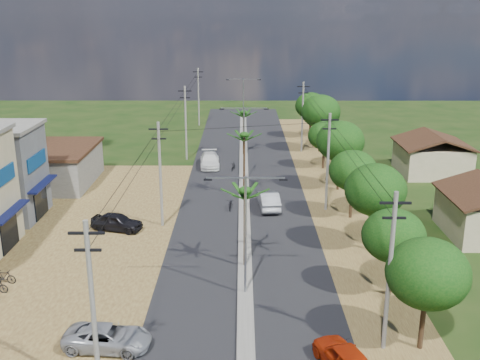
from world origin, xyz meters
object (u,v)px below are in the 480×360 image
at_px(car_parked_silver, 108,338).
at_px(car_white_far, 210,160).
at_px(car_silver_mid, 269,200).
at_px(car_red_near, 345,359).
at_px(car_parked_dark, 117,222).
at_px(roadside_sign, 118,341).
at_px(moto_rider_east, 344,349).

bearing_deg(car_parked_silver, car_white_far, -0.29).
height_order(car_silver_mid, car_white_far, car_silver_mid).
bearing_deg(car_white_far, car_red_near, -81.11).
bearing_deg(car_white_far, car_parked_dark, -112.82).
distance_m(car_white_far, car_parked_dark, 20.80).
distance_m(car_parked_dark, roadside_sign, 17.32).
distance_m(car_red_near, car_parked_dark, 24.63).
bearing_deg(roadside_sign, moto_rider_east, -20.91).
distance_m(car_white_far, moto_rider_east, 38.47).
xyz_separation_m(car_white_far, moto_rider_east, (9.17, -37.36, -0.37)).
relative_size(car_silver_mid, car_parked_silver, 1.03).
relative_size(moto_rider_east, roadside_sign, 1.46).
bearing_deg(car_parked_dark, roadside_sign, -153.03).
relative_size(car_red_near, car_parked_silver, 0.96).
height_order(car_parked_silver, moto_rider_east, car_parked_silver).
distance_m(car_silver_mid, roadside_sign, 24.20).
bearing_deg(car_white_far, moto_rider_east, -80.36).
relative_size(car_white_far, moto_rider_east, 3.51).
bearing_deg(roadside_sign, car_white_far, 67.78).
xyz_separation_m(car_white_far, roadside_sign, (-3.03, -36.63, -0.33)).
distance_m(car_white_far, roadside_sign, 36.76).
bearing_deg(car_parked_silver, roadside_sign, -72.95).
bearing_deg(car_white_far, car_parked_silver, -99.64).
relative_size(car_silver_mid, car_white_far, 0.92).
distance_m(car_red_near, car_parked_silver, 12.66).
distance_m(car_red_near, moto_rider_east, 1.45).
xyz_separation_m(car_red_near, car_white_far, (-8.97, 38.74, -0.00)).
relative_size(car_red_near, car_silver_mid, 0.93).
bearing_deg(moto_rider_east, car_parked_silver, 10.63).
distance_m(car_red_near, car_white_far, 39.77).
bearing_deg(roadside_sign, car_red_near, -27.47).
height_order(car_red_near, car_parked_dark, car_red_near).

